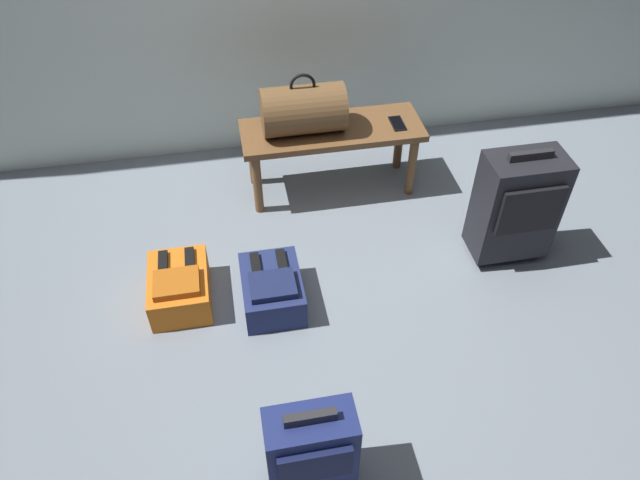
% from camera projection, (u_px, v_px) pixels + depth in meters
% --- Properties ---
extents(ground_plane, '(6.60, 6.60, 0.00)m').
position_uv_depth(ground_plane, '(335.00, 328.00, 2.76)').
color(ground_plane, slate).
extents(bench, '(1.00, 0.36, 0.42)m').
position_uv_depth(bench, '(332.00, 138.00, 3.28)').
color(bench, brown).
rests_on(bench, ground).
extents(duffel_bag_brown, '(0.44, 0.26, 0.34)m').
position_uv_depth(duffel_bag_brown, '(303.00, 109.00, 3.12)').
color(duffel_bag_brown, brown).
rests_on(duffel_bag_brown, bench).
extents(cell_phone, '(0.07, 0.14, 0.01)m').
position_uv_depth(cell_phone, '(397.00, 123.00, 3.25)').
color(cell_phone, black).
rests_on(cell_phone, bench).
extents(suitcase_upright_charcoal, '(0.38, 0.25, 0.65)m').
position_uv_depth(suitcase_upright_charcoal, '(516.00, 205.00, 2.89)').
color(suitcase_upright_charcoal, black).
rests_on(suitcase_upright_charcoal, ground).
extents(suitcase_small_navy, '(0.32, 0.19, 0.46)m').
position_uv_depth(suitcase_small_navy, '(311.00, 448.00, 2.09)').
color(suitcase_small_navy, navy).
rests_on(suitcase_small_navy, ground).
extents(backpack_orange, '(0.28, 0.38, 0.21)m').
position_uv_depth(backpack_orange, '(180.00, 287.00, 2.83)').
color(backpack_orange, orange).
rests_on(backpack_orange, ground).
extents(backpack_navy, '(0.28, 0.38, 0.21)m').
position_uv_depth(backpack_navy, '(272.00, 289.00, 2.82)').
color(backpack_navy, navy).
rests_on(backpack_navy, ground).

